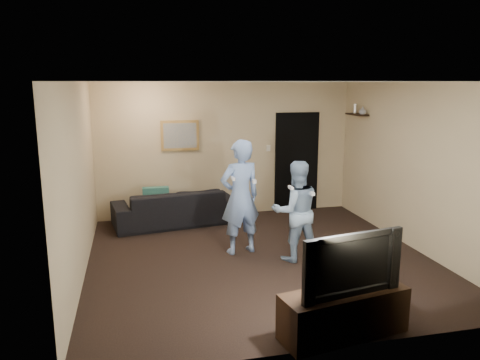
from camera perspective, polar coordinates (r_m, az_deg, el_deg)
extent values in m
plane|color=black|center=(7.13, 2.39, -9.49)|extent=(5.00, 5.00, 0.00)
cube|color=silver|center=(6.64, 2.58, 11.91)|extent=(5.00, 5.00, 0.04)
cube|color=tan|center=(9.16, -1.69, 3.75)|extent=(5.00, 0.04, 2.60)
cube|color=tan|center=(4.47, 11.06, -5.18)|extent=(5.00, 0.04, 2.60)
cube|color=tan|center=(6.57, -19.06, -0.16)|extent=(0.04, 5.00, 2.60)
cube|color=tan|center=(7.80, 20.48, 1.56)|extent=(0.04, 5.00, 2.60)
imported|color=black|center=(8.75, -7.97, -3.27)|extent=(2.33, 1.20, 0.65)
cube|color=#1A4F48|center=(8.69, -10.20, -2.39)|extent=(0.48, 0.16, 0.47)
cube|color=olive|center=(8.97, -7.34, 5.41)|extent=(0.72, 0.05, 0.57)
cube|color=slate|center=(8.94, -7.32, 5.39)|extent=(0.62, 0.01, 0.47)
cube|color=black|center=(9.57, 6.91, 2.19)|extent=(0.90, 0.06, 2.00)
cube|color=silver|center=(9.34, 3.48, 3.89)|extent=(0.08, 0.02, 0.12)
cube|color=black|center=(9.21, 14.06, 7.76)|extent=(0.20, 0.60, 0.03)
imported|color=#9D9DA2|center=(9.01, 14.72, 8.20)|extent=(0.15, 0.15, 0.14)
cylinder|color=silver|center=(9.28, 13.85, 8.45)|extent=(0.06, 0.06, 0.18)
cube|color=black|center=(5.14, 12.53, -15.56)|extent=(1.42, 0.67, 0.49)
imported|color=black|center=(4.91, 12.83, -9.63)|extent=(1.15, 0.35, 0.66)
imported|color=#7795CF|center=(7.10, 0.02, -2.10)|extent=(0.72, 0.55, 1.76)
cube|color=white|center=(6.78, -0.88, 0.17)|extent=(0.04, 0.14, 0.04)
cube|color=white|center=(6.86, 1.73, -0.16)|extent=(0.05, 0.09, 0.05)
imported|color=#7F9AB9|center=(6.90, 6.80, -3.77)|extent=(0.73, 0.57, 1.49)
cube|color=white|center=(6.55, 6.22, -0.94)|extent=(0.04, 0.14, 0.04)
cube|color=white|center=(6.68, 8.79, -1.64)|extent=(0.05, 0.09, 0.05)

